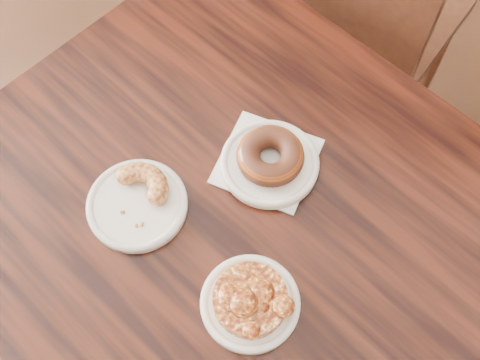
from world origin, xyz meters
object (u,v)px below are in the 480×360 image
at_px(apple_fritter, 250,299).
at_px(cruller_fragment, 135,199).
at_px(chair_far, 364,17).
at_px(glazed_donut, 270,156).
at_px(cafe_table, 218,295).

distance_m(apple_fritter, cruller_fragment, 0.23).
height_order(apple_fritter, cruller_fragment, apple_fritter).
relative_size(chair_far, glazed_donut, 8.36).
xyz_separation_m(cafe_table, chair_far, (0.04, 0.78, 0.08)).
distance_m(glazed_donut, apple_fritter, 0.23).
distance_m(cafe_table, chair_far, 0.78).
bearing_deg(glazed_donut, cruller_fragment, -136.52).
height_order(cafe_table, apple_fritter, apple_fritter).
distance_m(cafe_table, cruller_fragment, 0.42).
height_order(glazed_donut, apple_fritter, glazed_donut).
xyz_separation_m(glazed_donut, apple_fritter, (0.06, -0.22, -0.01)).
relative_size(glazed_donut, apple_fritter, 0.75).
height_order(cafe_table, chair_far, chair_far).
xyz_separation_m(cafe_table, apple_fritter, (0.11, -0.09, 0.40)).
relative_size(chair_far, apple_fritter, 6.27).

